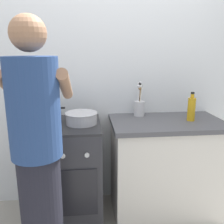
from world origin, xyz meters
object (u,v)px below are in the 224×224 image
mixing_bowl (81,117)px  person (38,161)px  utensil_crock (139,105)px  stove_range (67,172)px  pot (48,115)px  oil_bottle (191,109)px

mixing_bowl → person: 0.68m
mixing_bowl → utensil_crock: bearing=21.2°
stove_range → utensil_crock: utensil_crock is taller
stove_range → pot: bearing=166.5°
stove_range → pot: pot is taller
pot → utensil_crock: size_ratio=0.87×
utensil_crock → person: 1.17m
pot → mixing_bowl: 0.28m
utensil_crock → mixing_bowl: bearing=-158.8°
mixing_bowl → person: person is taller
pot → person: size_ratio=0.17×
stove_range → mixing_bowl: size_ratio=3.23×
person → mixing_bowl: bearing=68.1°
pot → mixing_bowl: size_ratio=1.02×
mixing_bowl → utensil_crock: (0.54, 0.21, 0.05)m
pot → utensil_crock: bearing=11.5°
person → oil_bottle: bearing=27.1°
oil_bottle → utensil_crock: bearing=152.7°
pot → oil_bottle: bearing=-2.3°
pot → mixing_bowl: pot is taller
mixing_bowl → person: size_ratio=0.16×
stove_range → utensil_crock: bearing=16.3°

